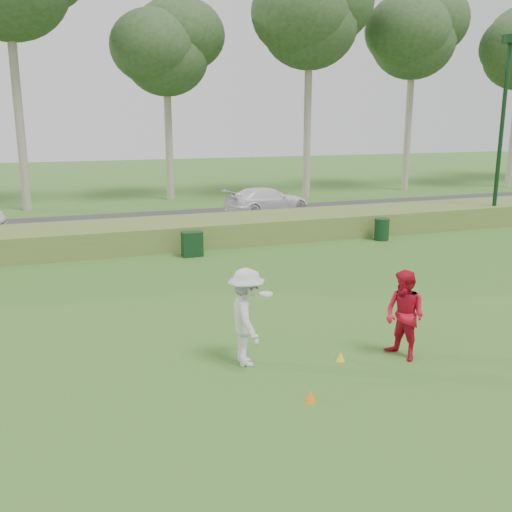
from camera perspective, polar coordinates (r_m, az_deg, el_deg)
name	(u,v)px	position (r m, az deg, el deg)	size (l,w,h in m)	color
ground	(325,365)	(11.51, 6.94, -10.73)	(120.00, 120.00, 0.00)	#316421
reed_strip	(186,232)	(22.28, -7.05, 2.40)	(80.00, 3.00, 0.90)	#546F2C
park_road	(162,221)	(27.17, -9.43, 3.43)	(80.00, 6.00, 0.06)	#2D2D2D
lamp_post	(505,98)	(27.73, 23.61, 14.26)	(0.70, 0.70, 8.18)	black
tree_4	(166,49)	(34.73, -9.02, 19.79)	(6.24, 6.24, 11.50)	gray
tree_5	(310,16)	(35.58, 5.38, 22.79)	(7.28, 7.28, 14.00)	gray
tree_6	(414,33)	(40.60, 15.50, 20.69)	(7.02, 7.02, 13.50)	gray
player_white	(247,317)	(11.12, -0.95, -6.13)	(0.95, 1.32, 1.94)	silver
player_red	(405,315)	(11.78, 14.63, -5.76)	(0.88, 0.69, 1.82)	red
cone_orange	(310,396)	(10.06, 5.46, -13.76)	(0.20, 0.20, 0.22)	orange
cone_yellow	(341,356)	(11.68, 8.45, -9.88)	(0.18, 0.18, 0.20)	yellow
utility_cabinet	(192,244)	(20.13, -6.40, 1.19)	(0.70, 0.44, 0.88)	black
trash_bin	(382,229)	(23.27, 12.46, 2.61)	(0.58, 0.58, 0.87)	black
car_right	(267,200)	(28.92, 1.12, 5.58)	(1.83, 4.49, 1.30)	white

